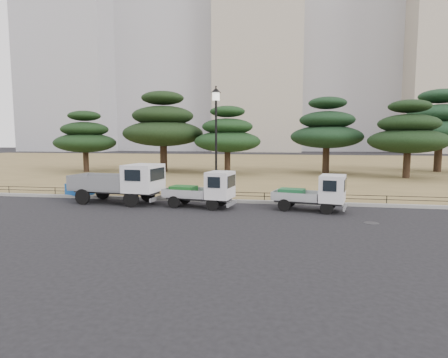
% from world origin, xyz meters
% --- Properties ---
extents(ground, '(220.00, 220.00, 0.00)m').
position_xyz_m(ground, '(0.00, 0.00, 0.00)').
color(ground, black).
extents(lawn, '(120.00, 56.00, 0.15)m').
position_xyz_m(lawn, '(0.00, 30.60, 0.07)').
color(lawn, olive).
rests_on(lawn, ground).
extents(curb, '(120.00, 0.25, 0.16)m').
position_xyz_m(curb, '(0.00, 2.60, 0.08)').
color(curb, gray).
rests_on(curb, ground).
extents(truck_large, '(4.85, 2.31, 2.04)m').
position_xyz_m(truck_large, '(-5.24, 1.38, 1.14)').
color(truck_large, black).
rests_on(truck_large, ground).
extents(truck_kei_front, '(3.51, 1.87, 1.77)m').
position_xyz_m(truck_kei_front, '(-0.80, 1.00, 0.88)').
color(truck_kei_front, black).
rests_on(truck_kei_front, ground).
extents(truck_kei_rear, '(3.45, 1.99, 1.69)m').
position_xyz_m(truck_kei_rear, '(4.41, 1.02, 0.85)').
color(truck_kei_rear, black).
rests_on(truck_kei_rear, ground).
extents(street_lamp, '(0.52, 0.52, 5.81)m').
position_xyz_m(street_lamp, '(-0.58, 2.90, 4.08)').
color(street_lamp, black).
rests_on(street_lamp, lawn).
extents(pipe_fence, '(38.00, 0.04, 0.40)m').
position_xyz_m(pipe_fence, '(0.00, 2.75, 0.44)').
color(pipe_fence, black).
rests_on(pipe_fence, lawn).
extents(tarp_pile, '(1.63, 1.43, 0.90)m').
position_xyz_m(tarp_pile, '(-8.53, 2.91, 0.51)').
color(tarp_pile, '#1552A9').
rests_on(tarp_pile, lawn).
extents(manhole, '(0.60, 0.60, 0.01)m').
position_xyz_m(manhole, '(6.50, -1.20, 0.01)').
color(manhole, '#2D2D30').
rests_on(manhole, ground).
extents(pine_west_far, '(5.76, 5.76, 5.82)m').
position_xyz_m(pine_west_far, '(-16.06, 16.56, 3.51)').
color(pine_west_far, black).
rests_on(pine_west_far, lawn).
extents(pine_west_near, '(7.69, 7.69, 7.69)m').
position_xyz_m(pine_west_near, '(-8.81, 18.20, 4.58)').
color(pine_west_near, black).
rests_on(pine_west_near, lawn).
extents(pine_center_left, '(6.00, 6.00, 6.10)m').
position_xyz_m(pine_center_left, '(-2.31, 16.94, 3.67)').
color(pine_center_left, black).
rests_on(pine_center_left, lawn).
extents(pine_center_right, '(6.57, 6.57, 6.97)m').
position_xyz_m(pine_center_right, '(6.56, 19.20, 4.19)').
color(pine_center_right, black).
rests_on(pine_center_right, lawn).
extents(pine_east_near, '(6.21, 6.21, 6.27)m').
position_xyz_m(pine_east_near, '(12.61, 15.81, 3.77)').
color(pine_east_near, black).
rests_on(pine_east_near, lawn).
extents(pine_east_far, '(7.81, 7.81, 7.84)m').
position_xyz_m(pine_east_far, '(17.32, 22.50, 4.67)').
color(pine_east_far, black).
rests_on(pine_east_far, lawn).
extents(tower_far_west, '(24.00, 20.00, 65.00)m').
position_xyz_m(tower_far_west, '(-55.00, 80.00, 32.50)').
color(tower_far_west, '#A0A0A5').
rests_on(tower_far_west, ground).
extents(tower_center_left, '(22.00, 20.00, 55.00)m').
position_xyz_m(tower_center_left, '(-5.00, 85.00, 27.50)').
color(tower_center_left, '#AAA08C').
rests_on(tower_center_left, ground).
extents(tower_center_right, '(26.00, 24.00, 80.00)m').
position_xyz_m(tower_center_right, '(18.00, 95.00, 40.00)').
color(tower_center_right, '#A0A0A5').
rests_on(tower_center_right, ground).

